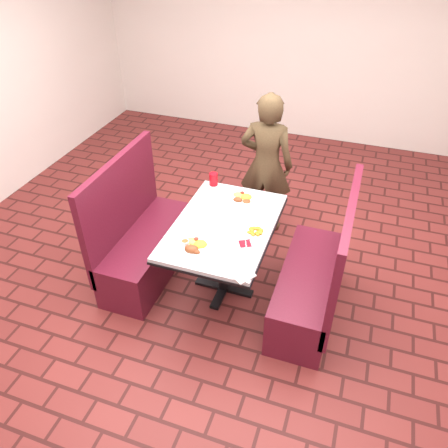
{
  "coord_description": "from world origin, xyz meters",
  "views": [
    {
      "loc": [
        0.95,
        -2.74,
        2.91
      ],
      "look_at": [
        0.0,
        0.0,
        0.75
      ],
      "focal_mm": 35.0,
      "sensor_mm": 36.0,
      "label": 1
    }
  ],
  "objects_px": {
    "near_dinner_plate": "(195,245)",
    "plantain_plate": "(255,232)",
    "red_tumbler": "(213,179)",
    "far_dinner_plate": "(242,197)",
    "dining_table": "(224,233)",
    "diner_person": "(266,165)",
    "booth_bench_right": "(314,283)",
    "booth_bench_left": "(143,243)"
  },
  "relations": [
    {
      "from": "booth_bench_left",
      "to": "red_tumbler",
      "type": "height_order",
      "value": "booth_bench_left"
    },
    {
      "from": "diner_person",
      "to": "plantain_plate",
      "type": "height_order",
      "value": "diner_person"
    },
    {
      "from": "booth_bench_left",
      "to": "diner_person",
      "type": "distance_m",
      "value": 1.46
    },
    {
      "from": "dining_table",
      "to": "far_dinner_plate",
      "type": "distance_m",
      "value": 0.42
    },
    {
      "from": "dining_table",
      "to": "booth_bench_right",
      "type": "height_order",
      "value": "booth_bench_right"
    },
    {
      "from": "dining_table",
      "to": "near_dinner_plate",
      "type": "height_order",
      "value": "near_dinner_plate"
    },
    {
      "from": "booth_bench_right",
      "to": "red_tumbler",
      "type": "bearing_deg",
      "value": 153.13
    },
    {
      "from": "booth_bench_left",
      "to": "booth_bench_right",
      "type": "xyz_separation_m",
      "value": [
        1.6,
        0.0,
        0.0
      ]
    },
    {
      "from": "diner_person",
      "to": "near_dinner_plate",
      "type": "relative_size",
      "value": 5.84
    },
    {
      "from": "near_dinner_plate",
      "to": "plantain_plate",
      "type": "bearing_deg",
      "value": 40.63
    },
    {
      "from": "booth_bench_right",
      "to": "plantain_plate",
      "type": "distance_m",
      "value": 0.68
    },
    {
      "from": "booth_bench_right",
      "to": "far_dinner_plate",
      "type": "distance_m",
      "value": 0.97
    },
    {
      "from": "dining_table",
      "to": "diner_person",
      "type": "height_order",
      "value": "diner_person"
    },
    {
      "from": "booth_bench_left",
      "to": "near_dinner_plate",
      "type": "relative_size",
      "value": 4.67
    },
    {
      "from": "booth_bench_right",
      "to": "plantain_plate",
      "type": "height_order",
      "value": "booth_bench_right"
    },
    {
      "from": "dining_table",
      "to": "plantain_plate",
      "type": "xyz_separation_m",
      "value": [
        0.28,
        -0.03,
        0.11
      ]
    },
    {
      "from": "dining_table",
      "to": "diner_person",
      "type": "xyz_separation_m",
      "value": [
        0.07,
        1.09,
        0.1
      ]
    },
    {
      "from": "far_dinner_plate",
      "to": "plantain_plate",
      "type": "relative_size",
      "value": 1.25
    },
    {
      "from": "near_dinner_plate",
      "to": "far_dinner_plate",
      "type": "relative_size",
      "value": 1.03
    },
    {
      "from": "plantain_plate",
      "to": "red_tumbler",
      "type": "xyz_separation_m",
      "value": [
        -0.58,
        0.59,
        0.05
      ]
    },
    {
      "from": "far_dinner_plate",
      "to": "plantain_plate",
      "type": "distance_m",
      "value": 0.5
    },
    {
      "from": "far_dinner_plate",
      "to": "plantain_plate",
      "type": "height_order",
      "value": "far_dinner_plate"
    },
    {
      "from": "booth_bench_left",
      "to": "booth_bench_right",
      "type": "bearing_deg",
      "value": 0.0
    },
    {
      "from": "booth_bench_right",
      "to": "diner_person",
      "type": "bearing_deg",
      "value": 123.67
    },
    {
      "from": "diner_person",
      "to": "near_dinner_plate",
      "type": "height_order",
      "value": "diner_person"
    },
    {
      "from": "diner_person",
      "to": "far_dinner_plate",
      "type": "relative_size",
      "value": 6.0
    },
    {
      "from": "near_dinner_plate",
      "to": "plantain_plate",
      "type": "relative_size",
      "value": 1.29
    },
    {
      "from": "red_tumbler",
      "to": "booth_bench_right",
      "type": "bearing_deg",
      "value": -26.87
    },
    {
      "from": "far_dinner_plate",
      "to": "red_tumbler",
      "type": "relative_size",
      "value": 2.09
    },
    {
      "from": "dining_table",
      "to": "booth_bench_left",
      "type": "height_order",
      "value": "booth_bench_left"
    },
    {
      "from": "booth_bench_right",
      "to": "plantain_plate",
      "type": "relative_size",
      "value": 6.02
    },
    {
      "from": "diner_person",
      "to": "plantain_plate",
      "type": "distance_m",
      "value": 1.14
    },
    {
      "from": "booth_bench_right",
      "to": "diner_person",
      "type": "relative_size",
      "value": 0.8
    },
    {
      "from": "far_dinner_plate",
      "to": "red_tumbler",
      "type": "height_order",
      "value": "red_tumbler"
    },
    {
      "from": "booth_bench_right",
      "to": "far_dinner_plate",
      "type": "bearing_deg",
      "value": 152.24
    },
    {
      "from": "booth_bench_left",
      "to": "red_tumbler",
      "type": "distance_m",
      "value": 0.89
    },
    {
      "from": "booth_bench_right",
      "to": "red_tumbler",
      "type": "xyz_separation_m",
      "value": [
        -1.1,
        0.56,
        0.48
      ]
    },
    {
      "from": "dining_table",
      "to": "booth_bench_left",
      "type": "relative_size",
      "value": 1.01
    },
    {
      "from": "booth_bench_right",
      "to": "booth_bench_left",
      "type": "bearing_deg",
      "value": 180.0
    },
    {
      "from": "booth_bench_right",
      "to": "diner_person",
      "type": "height_order",
      "value": "diner_person"
    },
    {
      "from": "booth_bench_left",
      "to": "far_dinner_plate",
      "type": "height_order",
      "value": "booth_bench_left"
    },
    {
      "from": "diner_person",
      "to": "red_tumbler",
      "type": "relative_size",
      "value": 12.55
    }
  ]
}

